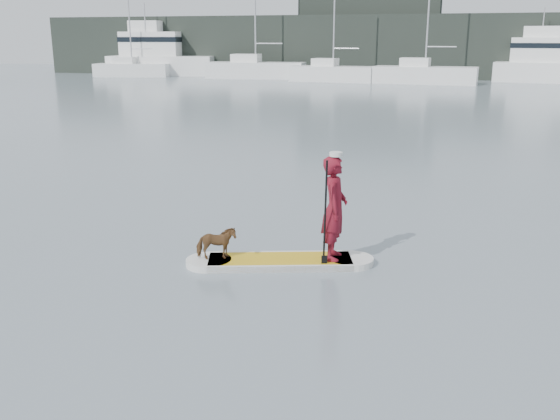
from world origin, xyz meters
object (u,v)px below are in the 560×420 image
(sailboat_d, at_px, (424,73))
(motor_yacht_a, at_px, (553,62))
(paddler, at_px, (335,208))
(motor_yacht_b, at_px, (158,55))
(sailboat_b, at_px, (255,68))
(sailboat_c, at_px, (332,72))
(sailboat_a, at_px, (132,69))
(paddleboard, at_px, (280,262))
(dog, at_px, (216,243))

(sailboat_d, bearing_deg, motor_yacht_a, 27.63)
(paddler, height_order, motor_yacht_b, motor_yacht_b)
(sailboat_b, relative_size, motor_yacht_a, 1.28)
(sailboat_c, bearing_deg, sailboat_d, 2.39)
(sailboat_a, bearing_deg, motor_yacht_b, 49.40)
(paddleboard, relative_size, motor_yacht_b, 0.28)
(paddler, bearing_deg, motor_yacht_b, 24.24)
(paddleboard, height_order, sailboat_b, sailboat_b)
(paddleboard, distance_m, dog, 1.16)
(motor_yacht_b, bearing_deg, paddleboard, -69.73)
(motor_yacht_b, bearing_deg, dog, -70.81)
(sailboat_b, xyz_separation_m, sailboat_d, (16.27, -2.79, -0.06))
(dog, bearing_deg, sailboat_c, -18.73)
(paddleboard, height_order, sailboat_c, sailboat_c)
(paddler, height_order, sailboat_d, sailboat_d)
(paddleboard, xyz_separation_m, paddler, (0.89, 0.29, 0.97))
(sailboat_b, bearing_deg, dog, -76.57)
(sailboat_a, bearing_deg, sailboat_c, -15.83)
(paddler, height_order, sailboat_b, sailboat_b)
(paddleboard, bearing_deg, sailboat_a, 103.87)
(paddleboard, bearing_deg, dog, 180.00)
(sailboat_a, xyz_separation_m, motor_yacht_b, (1.57, 2.78, 1.29))
(sailboat_a, distance_m, sailboat_c, 21.29)
(paddler, bearing_deg, sailboat_d, -3.82)
(paddler, bearing_deg, sailboat_c, 6.04)
(dog, xyz_separation_m, sailboat_a, (-28.92, 48.64, 0.36))
(sailboat_a, distance_m, motor_yacht_b, 3.44)
(sailboat_c, distance_m, motor_yacht_b, 20.20)
(sailboat_b, bearing_deg, motor_yacht_b, 165.00)
(sailboat_c, height_order, motor_yacht_a, sailboat_c)
(paddler, xyz_separation_m, sailboat_d, (-1.54, 45.85, -0.11))
(dog, height_order, sailboat_a, sailboat_a)
(paddleboard, relative_size, motor_yacht_a, 0.29)
(sailboat_b, bearing_deg, paddleboard, -75.34)
(dog, bearing_deg, sailboat_a, 2.68)
(motor_yacht_b, bearing_deg, sailboat_c, -21.77)
(paddleboard, xyz_separation_m, dog, (-1.06, -0.34, 0.35))
(paddleboard, distance_m, motor_yacht_b, 58.47)
(dog, distance_m, motor_yacht_a, 52.44)
(paddleboard, distance_m, sailboat_c, 47.38)
(sailboat_b, relative_size, sailboat_d, 1.10)
(paddleboard, xyz_separation_m, sailboat_c, (-8.76, 46.55, 0.75))
(paddleboard, xyz_separation_m, motor_yacht_a, (10.08, 50.88, 1.73))
(paddleboard, bearing_deg, sailboat_c, 82.70)
(dog, xyz_separation_m, motor_yacht_a, (11.13, 51.23, 1.38))
(motor_yacht_b, bearing_deg, motor_yacht_a, -9.10)
(paddler, xyz_separation_m, sailboat_b, (-17.81, 48.63, -0.05))
(motor_yacht_b, bearing_deg, paddler, -68.83)
(sailboat_b, bearing_deg, motor_yacht_a, -0.26)
(motor_yacht_b, bearing_deg, sailboat_b, -19.41)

